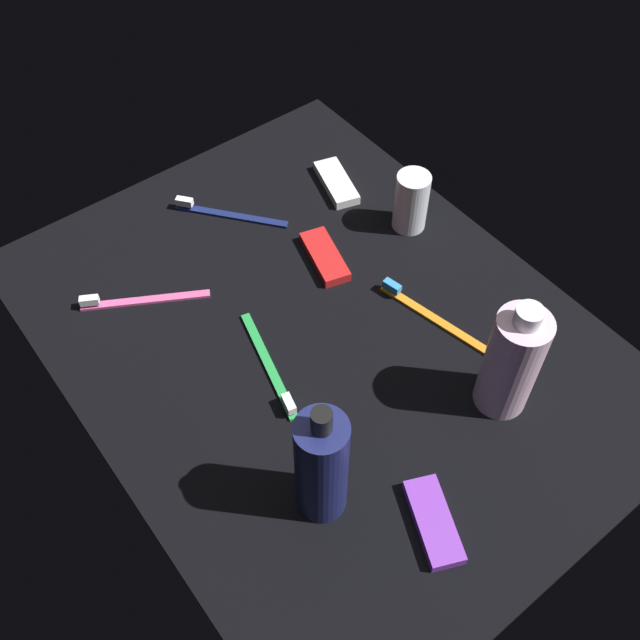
{
  "coord_description": "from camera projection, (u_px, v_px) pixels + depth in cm",
  "views": [
    {
      "loc": [
        -46.74,
        36.19,
        79.49
      ],
      "look_at": [
        0.0,
        0.0,
        3.0
      ],
      "focal_mm": 40.87,
      "sensor_mm": 36.0,
      "label": 1
    }
  ],
  "objects": [
    {
      "name": "bodywash_bottle",
      "position": [
        512.0,
        362.0,
        0.86
      ],
      "size": [
        6.63,
        6.63,
        17.98
      ],
      "color": "silver",
      "rests_on": "ground_plane"
    },
    {
      "name": "ground_plane",
      "position": [
        320.0,
        336.0,
        1.0
      ],
      "size": [
        84.0,
        64.0,
        1.2
      ],
      "primitive_type": "cube",
      "color": "black"
    },
    {
      "name": "toothbrush_orange",
      "position": [
        428.0,
        313.0,
        1.0
      ],
      "size": [
        17.87,
        4.85,
        2.1
      ],
      "color": "orange",
      "rests_on": "ground_plane"
    },
    {
      "name": "toothbrush_pink",
      "position": [
        137.0,
        299.0,
        1.02
      ],
      "size": [
        9.94,
        16.24,
        2.1
      ],
      "color": "#E55999",
      "rests_on": "ground_plane"
    },
    {
      "name": "lotion_bottle",
      "position": [
        321.0,
        466.0,
        0.78
      ],
      "size": [
        5.82,
        5.82,
        19.59
      ],
      "color": "navy",
      "rests_on": "ground_plane"
    },
    {
      "name": "toothbrush_navy",
      "position": [
        224.0,
        213.0,
        1.13
      ],
      "size": [
        14.77,
        12.23,
        2.1
      ],
      "color": "navy",
      "rests_on": "ground_plane"
    },
    {
      "name": "toothbrush_green",
      "position": [
        271.0,
        369.0,
        0.95
      ],
      "size": [
        17.75,
        5.56,
        2.1
      ],
      "color": "green",
      "rests_on": "ground_plane"
    },
    {
      "name": "snack_bar_white",
      "position": [
        336.0,
        183.0,
        1.17
      ],
      "size": [
        11.11,
        6.85,
        1.5
      ],
      "primitive_type": "cube",
      "rotation": [
        0.0,
        0.0,
        -0.3
      ],
      "color": "white",
      "rests_on": "ground_plane"
    },
    {
      "name": "deodorant_stick",
      "position": [
        411.0,
        202.0,
        1.08
      ],
      "size": [
        5.08,
        5.08,
        9.52
      ],
      "primitive_type": "cylinder",
      "color": "silver",
      "rests_on": "ground_plane"
    },
    {
      "name": "snack_bar_red",
      "position": [
        325.0,
        257.0,
        1.07
      ],
      "size": [
        11.09,
        6.64,
        1.5
      ],
      "primitive_type": "cube",
      "rotation": [
        0.0,
        0.0,
        -0.27
      ],
      "color": "red",
      "rests_on": "ground_plane"
    },
    {
      "name": "snack_bar_purple",
      "position": [
        433.0,
        522.0,
        0.82
      ],
      "size": [
        11.13,
        7.85,
        1.5
      ],
      "primitive_type": "cube",
      "rotation": [
        0.0,
        0.0,
        -0.41
      ],
      "color": "purple",
      "rests_on": "ground_plane"
    }
  ]
}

